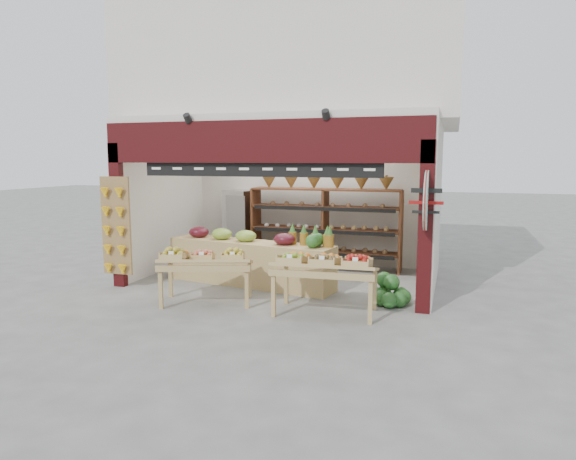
# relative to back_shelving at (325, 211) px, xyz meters

# --- Properties ---
(ground) EXTENTS (60.00, 60.00, 0.00)m
(ground) POSITION_rel_back_shelving_xyz_m (-0.51, -1.70, -1.25)
(ground) COLOR slate
(ground) RESTS_ON ground
(shop_structure) EXTENTS (6.36, 5.12, 5.40)m
(shop_structure) POSITION_rel_back_shelving_xyz_m (-0.51, -0.08, 2.67)
(shop_structure) COLOR beige
(shop_structure) RESTS_ON ground
(banana_board) EXTENTS (0.60, 0.15, 1.80)m
(banana_board) POSITION_rel_back_shelving_xyz_m (-3.24, -2.87, -0.14)
(banana_board) COLOR olive
(banana_board) RESTS_ON ground
(gift_sign) EXTENTS (0.04, 0.93, 0.92)m
(gift_sign) POSITION_rel_back_shelving_xyz_m (2.24, -2.84, 0.50)
(gift_sign) COLOR #A8D3B7
(gift_sign) RESTS_ON ground
(back_shelving) EXTENTS (3.27, 0.54, 2.00)m
(back_shelving) POSITION_rel_back_shelving_xyz_m (0.00, 0.00, 0.00)
(back_shelving) COLOR brown
(back_shelving) RESTS_ON ground
(refrigerator) EXTENTS (0.79, 0.79, 1.65)m
(refrigerator) POSITION_rel_back_shelving_xyz_m (-2.04, 0.18, -0.43)
(refrigerator) COLOR #BBBDC2
(refrigerator) RESTS_ON ground
(cardboard_stack) EXTENTS (1.01, 0.72, 0.59)m
(cardboard_stack) POSITION_rel_back_shelving_xyz_m (-2.06, -1.51, -1.04)
(cardboard_stack) COLOR beige
(cardboard_stack) RESTS_ON ground
(mid_counter) EXTENTS (3.37, 1.21, 1.05)m
(mid_counter) POSITION_rel_back_shelving_xyz_m (-0.98, -1.91, -0.80)
(mid_counter) COLOR tan
(mid_counter) RESTS_ON ground
(display_table_left) EXTENTS (1.67, 1.25, 0.96)m
(display_table_left) POSITION_rel_back_shelving_xyz_m (-1.31, -3.25, -0.53)
(display_table_left) COLOR tan
(display_table_left) RESTS_ON ground
(display_table_right) EXTENTS (1.62, 0.97, 1.00)m
(display_table_right) POSITION_rel_back_shelving_xyz_m (0.81, -3.24, -0.47)
(display_table_right) COLOR tan
(display_table_right) RESTS_ON ground
(watermelon_pile) EXTENTS (0.69, 0.66, 0.50)m
(watermelon_pile) POSITION_rel_back_shelving_xyz_m (1.70, -2.44, -1.07)
(watermelon_pile) COLOR #174718
(watermelon_pile) RESTS_ON ground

